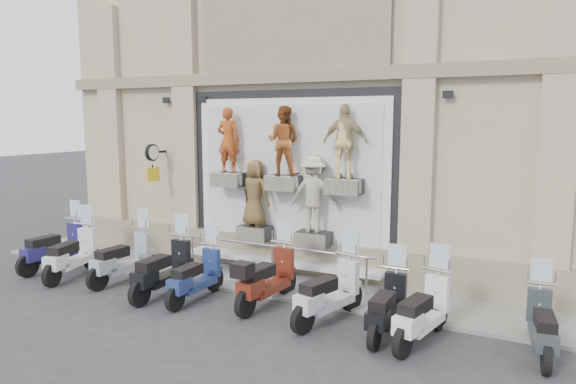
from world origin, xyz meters
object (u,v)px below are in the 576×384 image
(scooter_a, at_px, (54,237))
(guard_rail, at_px, (272,264))
(scooter_c, at_px, (123,248))
(scooter_i, at_px, (423,298))
(clock_sign_bracket, at_px, (153,158))
(scooter_g, at_px, (329,279))
(scooter_b, at_px, (71,244))
(scooter_e, at_px, (196,265))
(scooter_h, at_px, (387,294))
(scooter_f, at_px, (267,266))
(scooter_j, at_px, (543,312))
(scooter_d, at_px, (163,257))

(scooter_a, bearing_deg, guard_rail, 18.22)
(scooter_c, bearing_deg, scooter_i, 2.98)
(clock_sign_bracket, xyz_separation_m, scooter_i, (7.76, -2.22, -1.99))
(scooter_g, bearing_deg, scooter_b, -162.31)
(scooter_e, xyz_separation_m, scooter_g, (2.97, 0.16, 0.07))
(scooter_c, bearing_deg, scooter_h, 3.18)
(guard_rail, relative_size, scooter_f, 2.42)
(clock_sign_bracket, height_order, scooter_c, clock_sign_bracket)
(scooter_j, bearing_deg, scooter_h, -178.84)
(clock_sign_bracket, distance_m, scooter_b, 3.04)
(scooter_c, bearing_deg, scooter_a, -174.83)
(scooter_i, bearing_deg, guard_rail, 168.07)
(guard_rail, height_order, scooter_j, scooter_j)
(guard_rail, height_order, scooter_b, scooter_b)
(scooter_e, bearing_deg, scooter_c, 174.01)
(scooter_d, distance_m, scooter_h, 4.96)
(scooter_e, bearing_deg, scooter_g, 3.84)
(scooter_f, relative_size, scooter_j, 1.15)
(scooter_h, bearing_deg, scooter_b, -178.87)
(scooter_g, bearing_deg, clock_sign_bracket, 177.25)
(scooter_c, relative_size, scooter_d, 0.97)
(scooter_e, bearing_deg, scooter_h, 1.41)
(clock_sign_bracket, xyz_separation_m, scooter_b, (-0.71, -2.22, -1.96))
(scooter_c, distance_m, scooter_i, 7.07)
(scooter_e, relative_size, scooter_j, 1.04)
(scooter_b, bearing_deg, scooter_j, -10.89)
(scooter_b, relative_size, scooter_c, 1.02)
(scooter_d, bearing_deg, scooter_f, 10.24)
(scooter_d, distance_m, scooter_j, 7.46)
(clock_sign_bracket, distance_m, scooter_g, 6.61)
(scooter_e, distance_m, scooter_g, 2.98)
(scooter_e, bearing_deg, scooter_j, 3.96)
(clock_sign_bracket, relative_size, scooter_i, 0.51)
(scooter_h, bearing_deg, scooter_i, -3.43)
(scooter_d, xyz_separation_m, scooter_f, (2.35, 0.44, -0.00))
(scooter_a, distance_m, scooter_h, 8.76)
(scooter_b, relative_size, scooter_j, 1.14)
(clock_sign_bracket, relative_size, scooter_h, 0.54)
(scooter_i, bearing_deg, scooter_c, -169.66)
(scooter_f, xyz_separation_m, scooter_i, (3.25, -0.40, -0.04))
(scooter_e, height_order, scooter_g, scooter_g)
(clock_sign_bracket, bearing_deg, scooter_b, -107.62)
(clock_sign_bracket, height_order, scooter_f, clock_sign_bracket)
(scooter_j, bearing_deg, scooter_g, 177.07)
(scooter_h, bearing_deg, scooter_a, 179.33)
(scooter_e, xyz_separation_m, scooter_i, (4.77, 0.00, 0.04))
(scooter_c, bearing_deg, scooter_g, 3.97)
(scooter_e, xyz_separation_m, scooter_h, (4.12, 0.05, -0.00))
(scooter_d, height_order, scooter_j, scooter_d)
(clock_sign_bracket, bearing_deg, scooter_f, -22.01)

